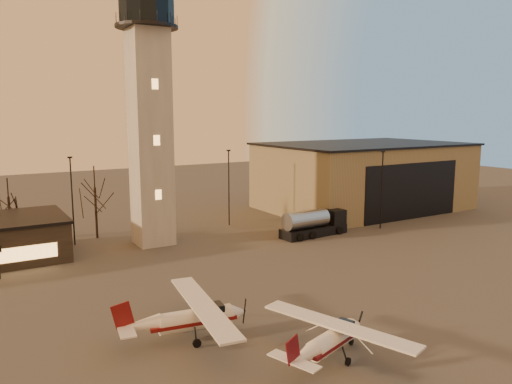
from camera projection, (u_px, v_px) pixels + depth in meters
ground at (312, 345)px, 32.39m from camera, size 220.00×220.00×0.00m
control_tower at (149, 100)px, 55.21m from camera, size 6.80×6.80×32.60m
hangar at (363, 176)px, 78.67m from camera, size 30.60×20.60×10.30m
light_poles at (154, 196)px, 58.02m from camera, size 58.50×12.25×10.14m
tree_row at (11, 192)px, 57.61m from camera, size 37.20×9.20×8.80m
cessna_front at (335, 342)px, 30.71m from camera, size 8.56×10.50×2.94m
cessna_rear at (198, 322)px, 33.33m from camera, size 9.46×11.92×3.27m
fuel_truck at (314, 225)px, 61.20m from camera, size 8.99×3.29×3.29m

